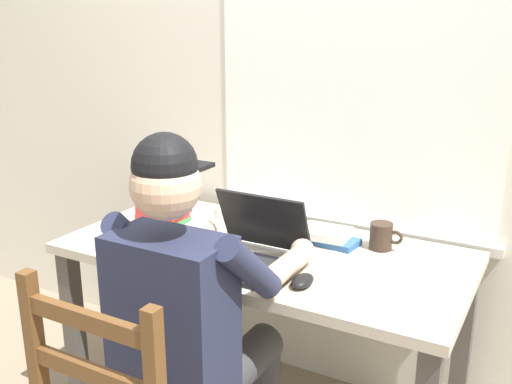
# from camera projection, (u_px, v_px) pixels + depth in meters

# --- Properties ---
(back_wall) EXTENTS (6.00, 0.08, 2.60)m
(back_wall) POSITION_uv_depth(u_px,v_px,m) (317.00, 77.00, 2.25)
(back_wall) COLOR silver
(back_wall) RESTS_ON ground
(desk) EXTENTS (1.42, 0.69, 0.74)m
(desk) POSITION_uv_depth(u_px,v_px,m) (263.00, 274.00, 2.08)
(desk) COLOR #BCB29E
(desk) RESTS_ON ground
(seated_person) EXTENTS (0.50, 0.60, 1.24)m
(seated_person) POSITION_uv_depth(u_px,v_px,m) (194.00, 311.00, 1.72)
(seated_person) COLOR #232842
(seated_person) RESTS_ON ground
(laptop) EXTENTS (0.33, 0.32, 0.22)m
(laptop) POSITION_uv_depth(u_px,v_px,m) (250.00, 248.00, 1.92)
(laptop) COLOR black
(laptop) RESTS_ON desk
(computer_mouse) EXTENTS (0.06, 0.10, 0.03)m
(computer_mouse) POSITION_uv_depth(u_px,v_px,m) (303.00, 281.00, 1.76)
(computer_mouse) COLOR black
(computer_mouse) RESTS_ON desk
(coffee_mug_white) EXTENTS (0.11, 0.08, 0.09)m
(coffee_mug_white) POSITION_uv_depth(u_px,v_px,m) (224.00, 219.00, 2.21)
(coffee_mug_white) COLOR white
(coffee_mug_white) RESTS_ON desk
(coffee_mug_dark) EXTENTS (0.12, 0.08, 0.10)m
(coffee_mug_dark) POSITION_uv_depth(u_px,v_px,m) (382.00, 236.00, 2.03)
(coffee_mug_dark) COLOR #38281E
(coffee_mug_dark) RESTS_ON desk
(book_stack_main) EXTENTS (0.19, 0.16, 0.07)m
(book_stack_main) POSITION_uv_depth(u_px,v_px,m) (164.00, 214.00, 2.30)
(book_stack_main) COLOR #38844C
(book_stack_main) RESTS_ON desk
(book_stack_side) EXTENTS (0.21, 0.14, 0.05)m
(book_stack_side) POSITION_uv_depth(u_px,v_px,m) (329.00, 236.00, 2.09)
(book_stack_side) COLOR #2D5B9E
(book_stack_side) RESTS_ON desk
(paper_pile_near_laptop) EXTENTS (0.25, 0.22, 0.00)m
(paper_pile_near_laptop) POSITION_uv_depth(u_px,v_px,m) (214.00, 229.00, 2.23)
(paper_pile_near_laptop) COLOR white
(paper_pile_near_laptop) RESTS_ON desk
(paper_pile_back_corner) EXTENTS (0.25, 0.25, 0.01)m
(paper_pile_back_corner) POSITION_uv_depth(u_px,v_px,m) (264.00, 242.00, 2.10)
(paper_pile_back_corner) COLOR white
(paper_pile_back_corner) RESTS_ON desk
(paper_pile_side) EXTENTS (0.23, 0.18, 0.01)m
(paper_pile_side) POSITION_uv_depth(u_px,v_px,m) (175.00, 241.00, 2.10)
(paper_pile_side) COLOR white
(paper_pile_side) RESTS_ON desk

